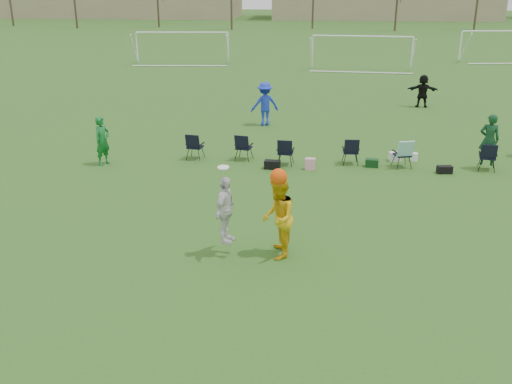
# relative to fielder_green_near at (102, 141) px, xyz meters

# --- Properties ---
(ground) EXTENTS (260.00, 260.00, 0.00)m
(ground) POSITION_rel_fielder_green_near_xyz_m (6.80, -7.04, -0.87)
(ground) COLOR #2F581B
(ground) RESTS_ON ground
(fielder_green_near) EXTENTS (0.65, 0.75, 1.75)m
(fielder_green_near) POSITION_rel_fielder_green_near_xyz_m (0.00, 0.00, 0.00)
(fielder_green_near) COLOR #126727
(fielder_green_near) RESTS_ON ground
(fielder_blue) EXTENTS (1.45, 1.15, 1.96)m
(fielder_blue) POSITION_rel_fielder_green_near_xyz_m (5.19, 6.54, 0.11)
(fielder_blue) COLOR #1A33C3
(fielder_blue) RESTS_ON ground
(fielder_black) EXTENTS (1.60, 0.63, 1.69)m
(fielder_black) POSITION_rel_fielder_green_near_xyz_m (13.00, 11.39, -0.03)
(fielder_black) COLOR black
(fielder_black) RESTS_ON ground
(center_contest) EXTENTS (1.94, 1.09, 2.25)m
(center_contest) POSITION_rel_fielder_green_near_xyz_m (6.30, -6.64, 0.19)
(center_contest) COLOR silver
(center_contest) RESTS_ON ground
(sideline_setup) EXTENTS (11.06, 1.77, 1.95)m
(sideline_setup) POSITION_rel_fielder_green_near_xyz_m (8.99, 0.87, -0.31)
(sideline_setup) COLOR #103B1F
(sideline_setup) RESTS_ON ground
(goal_left) EXTENTS (7.39, 0.76, 2.46)m
(goal_left) POSITION_rel_fielder_green_near_xyz_m (-3.20, 26.96, 1.05)
(goal_left) COLOR white
(goal_left) RESTS_ON ground
(goal_mid) EXTENTS (7.40, 0.63, 2.46)m
(goal_mid) POSITION_rel_fielder_green_near_xyz_m (10.80, 24.96, 1.05)
(goal_mid) COLOR white
(goal_mid) RESTS_ON ground
(goal_right) EXTENTS (7.35, 1.14, 2.46)m
(goal_right) POSITION_rel_fielder_green_near_xyz_m (22.80, 30.96, 1.05)
(goal_right) COLOR white
(goal_right) RESTS_ON ground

